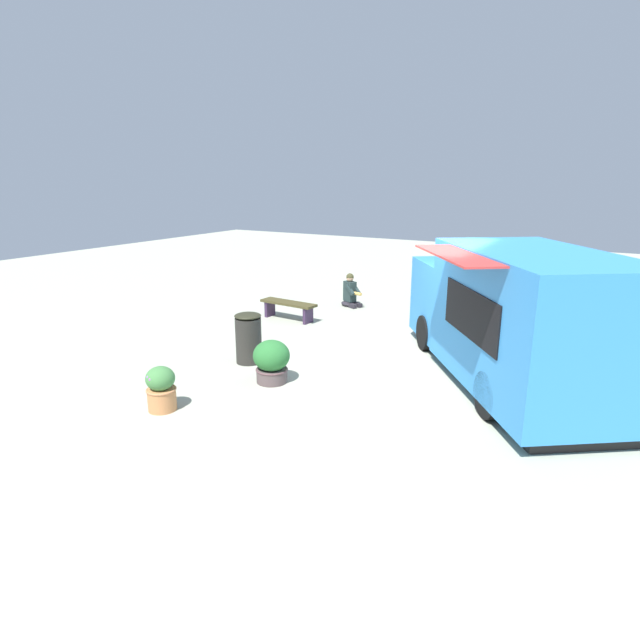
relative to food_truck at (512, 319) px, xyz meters
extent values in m
plane|color=#A6AB96|center=(-1.78, -0.33, -1.13)|extent=(40.00, 40.00, 0.00)
cube|color=#3287D5|center=(0.39, -0.54, 0.16)|extent=(3.88, 4.32, 2.18)
cube|color=#3287D5|center=(-1.22, 1.72, -0.13)|extent=(2.53, 2.47, 1.60)
cube|color=black|center=(-1.69, 2.38, 0.15)|extent=(1.32, 0.95, 0.61)
cube|color=black|center=(-0.44, -1.12, 0.29)|extent=(1.26, 1.75, 0.76)
cube|color=red|center=(-0.67, -1.29, 1.21)|extent=(1.84, 2.24, 0.03)
cube|color=black|center=(-0.10, 0.14, -1.03)|extent=(4.36, 5.21, 0.20)
cylinder|color=black|center=(-0.37, 2.06, -0.77)|extent=(0.60, 0.71, 0.72)
cylinder|color=black|center=(-1.82, 1.02, -0.77)|extent=(0.60, 0.71, 0.72)
cylinder|color=black|center=(1.51, -0.58, -0.77)|extent=(0.60, 0.71, 0.72)
cylinder|color=black|center=(0.06, -1.62, -0.77)|extent=(0.60, 0.71, 0.72)
ellipsoid|color=#28252C|center=(-4.93, 3.67, -1.06)|extent=(0.66, 0.62, 0.13)
cube|color=#28252C|center=(-4.79, 3.49, -1.07)|extent=(0.37, 0.26, 0.11)
cube|color=#28252C|center=(-4.70, 3.67, -1.07)|extent=(0.37, 0.26, 0.11)
cube|color=#233333|center=(-4.93, 3.67, -0.72)|extent=(0.40, 0.34, 0.56)
sphere|color=tan|center=(-4.93, 3.67, -0.34)|extent=(0.20, 0.20, 0.20)
sphere|color=#403F24|center=(-4.93, 3.67, -0.32)|extent=(0.21, 0.21, 0.21)
cube|color=#233333|center=(-4.85, 3.52, -0.64)|extent=(0.35, 0.23, 0.29)
cube|color=#233333|center=(-4.76, 3.70, -0.64)|extent=(0.35, 0.23, 0.29)
cylinder|color=#E3B154|center=(-4.65, 3.53, -0.73)|extent=(0.32, 0.16, 0.09)
cube|color=red|center=(-4.65, 3.53, -0.71)|extent=(0.27, 0.11, 0.02)
cylinder|color=#C47D4A|center=(-4.35, -3.85, -0.96)|extent=(0.43, 0.43, 0.35)
torus|color=#BE774B|center=(-4.35, -3.85, -0.80)|extent=(0.46, 0.46, 0.04)
ellipsoid|color=#437D41|center=(-4.35, -3.85, -0.62)|extent=(0.44, 0.44, 0.37)
sphere|color=#AF3CB5|center=(-4.50, -3.89, -0.52)|extent=(0.07, 0.07, 0.07)
sphere|color=purple|center=(-4.35, -4.03, -0.57)|extent=(0.07, 0.07, 0.07)
sphere|color=#9753B8|center=(-4.41, -4.01, -0.56)|extent=(0.07, 0.07, 0.07)
cylinder|color=#554545|center=(-3.55, -2.06, -1.01)|extent=(0.54, 0.54, 0.25)
torus|color=brown|center=(-3.55, -2.06, -0.90)|extent=(0.57, 0.57, 0.04)
ellipsoid|color=#2B6E31|center=(-3.55, -2.06, -0.65)|extent=(0.64, 0.64, 0.54)
sphere|color=red|center=(-3.77, -1.91, -0.61)|extent=(0.05, 0.05, 0.05)
sphere|color=#E33B3F|center=(-3.67, -1.90, -0.49)|extent=(0.08, 0.08, 0.08)
sphere|color=red|center=(-3.36, -1.90, -0.55)|extent=(0.07, 0.07, 0.07)
cube|color=#423B20|center=(-5.60, 1.58, -0.70)|extent=(1.55, 0.52, 0.06)
cube|color=#36243F|center=(-4.99, 1.53, -0.93)|extent=(0.11, 0.35, 0.40)
cube|color=#36243F|center=(-6.20, 1.63, -0.93)|extent=(0.11, 0.35, 0.40)
cylinder|color=#292724|center=(-4.52, -1.44, -0.69)|extent=(0.50, 0.50, 0.88)
ellipsoid|color=#292A1B|center=(-4.52, -1.44, -0.20)|extent=(0.51, 0.51, 0.11)
camera|label=1|loc=(1.47, -9.07, 2.33)|focal=29.39mm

